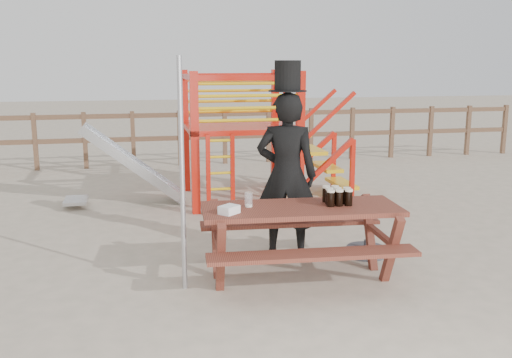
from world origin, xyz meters
The scene contains 10 objects.
ground centered at (0.00, 0.00, 0.00)m, with size 60.00×60.00×0.00m, color #B6A48E.
back_fence centered at (0.00, 7.00, 0.74)m, with size 15.09×0.09×1.20m.
playground_fort centered at (0.12, 3.58, 1.07)m, with size 4.71×1.84×2.10m.
picnic_table centered at (0.18, -0.07, 0.49)m, with size 2.10×1.52×0.78m.
man_with_hat centered at (0.23, 0.71, 1.00)m, with size 0.81×0.67×2.24m.
metal_pole centered at (-1.02, -0.07, 1.14)m, with size 0.05×0.05×2.28m, color #B2B2B7.
parasol_base centered at (1.13, 0.48, 0.05)m, with size 0.45×0.45×0.19m.
paper_bag centered at (-0.59, -0.19, 0.82)m, with size 0.18×0.14×0.08m, color white.
stout_pints centered at (0.56, -0.04, 0.87)m, with size 0.28×0.28×0.17m.
empty_glasses centered at (-0.35, 0.04, 0.85)m, with size 0.08×0.08×0.15m.
Camera 1 is at (-1.44, -5.47, 2.21)m, focal length 40.00 mm.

